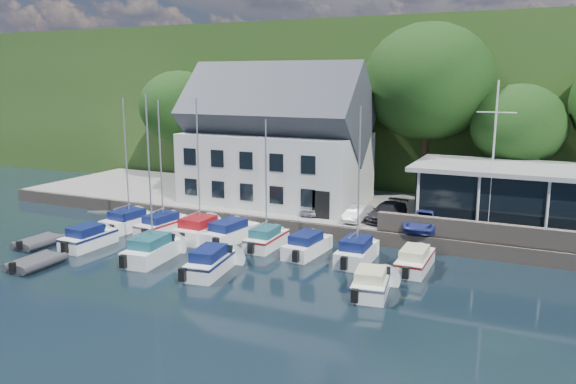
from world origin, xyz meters
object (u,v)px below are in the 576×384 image
(car_silver, at_px, (310,206))
(boat_r1_4, at_px, (266,183))
(boat_r1_1, at_px, (161,173))
(harbor_building, at_px, (276,147))
(dinghy_0, at_px, (38,241))
(boat_r2_0, at_px, (88,236))
(boat_r1_2, at_px, (198,170))
(car_dgrey, at_px, (387,212))
(boat_r2_2, at_px, (211,260))
(car_white, at_px, (357,213))
(boat_r1_0, at_px, (127,168))
(boat_r1_3, at_px, (231,230))
(boat_r2_1, at_px, (150,183))
(boat_r1_5, at_px, (307,243))
(boat_r2_4, at_px, (371,281))
(car_blue, at_px, (424,219))
(boat_r1_7, at_px, (415,258))
(dinghy_1, at_px, (35,261))
(boat_r1_6, at_px, (359,185))
(club_pavilion, at_px, (515,196))
(flagpole, at_px, (493,160))

(car_silver, height_order, boat_r1_4, boat_r1_4)
(boat_r1_1, bearing_deg, harbor_building, 68.43)
(dinghy_0, bearing_deg, boat_r1_1, 50.26)
(boat_r2_0, bearing_deg, boat_r1_2, 41.70)
(car_dgrey, xyz_separation_m, boat_r2_2, (-6.89, -11.91, -0.88))
(car_white, xyz_separation_m, boat_r2_2, (-5.04, -10.99, -0.80))
(car_white, relative_size, boat_r1_0, 0.37)
(boat_r1_3, distance_m, boat_r2_1, 7.07)
(boat_r1_5, height_order, boat_r2_4, boat_r1_5)
(car_dgrey, distance_m, boat_r1_5, 7.38)
(car_white, bearing_deg, car_blue, -0.98)
(boat_r2_2, height_order, boat_r2_4, boat_r2_2)
(boat_r1_1, height_order, boat_r1_7, boat_r1_1)
(boat_r1_2, distance_m, dinghy_0, 11.37)
(dinghy_1, bearing_deg, boat_r2_2, 20.29)
(car_white, xyz_separation_m, boat_r1_2, (-9.39, -5.57, 3.25))
(harbor_building, relative_size, dinghy_0, 4.56)
(car_white, xyz_separation_m, dinghy_1, (-14.75, -14.62, -1.16))
(boat_r1_7, bearing_deg, boat_r1_6, -177.83)
(boat_r1_1, relative_size, boat_r1_6, 0.91)
(boat_r1_0, height_order, boat_r1_6, boat_r1_6)
(car_silver, distance_m, boat_r2_1, 12.89)
(boat_r1_2, distance_m, boat_r1_5, 8.97)
(harbor_building, xyz_separation_m, boat_r1_7, (13.34, -9.10, -4.68))
(club_pavilion, distance_m, boat_r1_3, 19.16)
(boat_r1_7, bearing_deg, car_white, 132.94)
(car_blue, distance_m, boat_r1_4, 10.72)
(flagpole, bearing_deg, boat_r1_1, -166.08)
(boat_r1_2, bearing_deg, boat_r1_4, 2.89)
(boat_r1_1, bearing_deg, club_pavilion, 26.55)
(car_white, xyz_separation_m, boat_r1_6, (1.88, -5.80, 3.16))
(boat_r1_3, height_order, dinghy_0, boat_r1_3)
(boat_r1_0, height_order, boat_r1_5, boat_r1_0)
(dinghy_0, bearing_deg, dinghy_1, -42.71)
(boat_r1_1, height_order, boat_r2_1, boat_r2_1)
(boat_r1_4, bearing_deg, car_blue, 28.49)
(flagpole, xyz_separation_m, boat_r2_1, (-18.11, -10.57, -1.13))
(boat_r1_2, relative_size, boat_r1_4, 1.13)
(flagpole, height_order, boat_r1_3, flagpole)
(boat_r2_4, bearing_deg, car_silver, 117.52)
(car_white, distance_m, boat_r2_2, 12.12)
(car_blue, distance_m, boat_r2_2, 14.45)
(boat_r1_1, distance_m, dinghy_1, 10.31)
(boat_r2_0, bearing_deg, harbor_building, 64.61)
(harbor_building, height_order, boat_r2_0, harbor_building)
(car_silver, xyz_separation_m, boat_r1_4, (-0.51, -6.04, 2.71))
(car_dgrey, bearing_deg, boat_r1_2, -141.59)
(boat_r1_4, height_order, boat_r2_0, boat_r1_4)
(harbor_building, xyz_separation_m, boat_r2_4, (12.14, -13.76, -4.67))
(boat_r1_6, relative_size, dinghy_1, 2.86)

